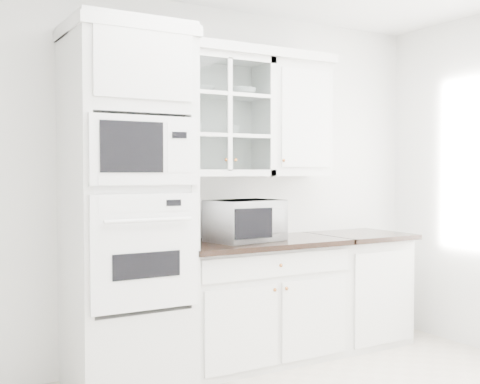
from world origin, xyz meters
TOP-DOWN VIEW (x-y plane):
  - room_shell at (0.00, 0.43)m, footprint 4.00×3.50m
  - oven_column at (-0.75, 1.42)m, footprint 0.76×0.68m
  - base_cabinet_run at (0.28, 1.45)m, footprint 1.32×0.67m
  - extra_base_cabinet at (1.28, 1.45)m, footprint 0.72×0.67m
  - upper_cabinet_glass at (0.03, 1.58)m, footprint 0.80×0.33m
  - upper_cabinet_solid at (0.71, 1.58)m, footprint 0.55×0.33m
  - crown_molding at (-0.07, 1.56)m, footprint 2.14×0.38m
  - countertop_microwave at (0.16, 1.44)m, footprint 0.59×0.52m
  - bowl_a at (-0.12, 1.59)m, footprint 0.24×0.24m
  - bowl_b at (0.24, 1.59)m, footprint 0.25×0.25m
  - cup_a at (-0.16, 1.60)m, footprint 0.13×0.13m
  - cup_b at (0.17, 1.60)m, footprint 0.10×0.10m

SIDE VIEW (x-z plane):
  - base_cabinet_run at x=0.28m, z-range 0.00..0.92m
  - extra_base_cabinet at x=1.28m, z-range 0.00..0.92m
  - countertop_microwave at x=0.16m, z-range 0.92..1.23m
  - oven_column at x=-0.75m, z-range 0.00..2.40m
  - cup_b at x=0.17m, z-range 1.71..1.79m
  - cup_a at x=-0.16m, z-range 1.71..1.80m
  - room_shell at x=0.00m, z-range 0.43..3.13m
  - upper_cabinet_glass at x=0.03m, z-range 1.40..2.30m
  - upper_cabinet_solid at x=0.71m, z-range 1.40..2.30m
  - bowl_a at x=-0.12m, z-range 2.01..2.06m
  - bowl_b at x=0.24m, z-range 2.01..2.07m
  - crown_molding at x=-0.07m, z-range 2.30..2.37m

